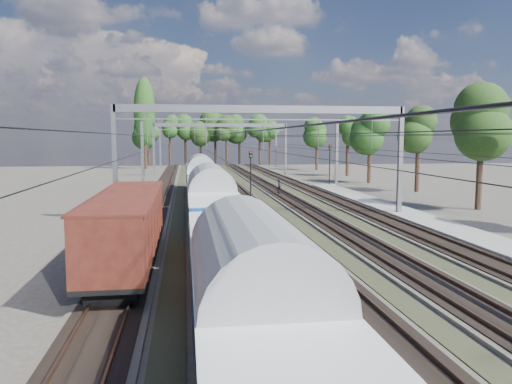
{
  "coord_description": "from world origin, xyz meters",
  "views": [
    {
      "loc": [
        -6.13,
        -9.28,
        6.43
      ],
      "look_at": [
        -1.43,
        23.99,
        2.8
      ],
      "focal_mm": 35.0,
      "sensor_mm": 36.0,
      "label": 1
    }
  ],
  "objects": [
    {
      "name": "emu_train",
      "position": [
        -4.5,
        23.85,
        2.64
      ],
      "size": [
        3.07,
        64.89,
        4.49
      ],
      "color": "black",
      "rests_on": "ground"
    },
    {
      "name": "track_bed",
      "position": [
        -0.0,
        45.0,
        0.1
      ],
      "size": [
        21.0,
        130.0,
        0.34
      ],
      "color": "#47423A",
      "rests_on": "ground"
    },
    {
      "name": "freight_boxcar",
      "position": [
        -9.0,
        15.53,
        2.19
      ],
      "size": [
        2.89,
        13.95,
        3.6
      ],
      "color": "black",
      "rests_on": "ground"
    },
    {
      "name": "platform",
      "position": [
        12.0,
        20.0,
        0.15
      ],
      "size": [
        3.0,
        70.0,
        0.3
      ],
      "primitive_type": "cube",
      "color": "gray",
      "rests_on": "ground"
    },
    {
      "name": "signal_near",
      "position": [
        -0.26,
        35.74,
        3.34
      ],
      "size": [
        0.33,
        0.3,
        5.29
      ],
      "rotation": [
        0.0,
        0.0,
        -0.03
      ],
      "color": "black",
      "rests_on": "ground"
    },
    {
      "name": "poplar",
      "position": [
        -14.5,
        98.0,
        11.89
      ],
      "size": [
        4.4,
        4.4,
        19.04
      ],
      "color": "black",
      "rests_on": "ground"
    },
    {
      "name": "signal_far",
      "position": [
        12.79,
        54.77,
        3.55
      ],
      "size": [
        0.37,
        0.34,
        5.61
      ],
      "rotation": [
        0.0,
        0.0,
        -0.14
      ],
      "color": "black",
      "rests_on": "ground"
    },
    {
      "name": "worker",
      "position": [
        4.22,
        45.33,
        0.95
      ],
      "size": [
        0.53,
        0.74,
        1.9
      ],
      "primitive_type": "imported",
      "rotation": [
        0.0,
        0.0,
        1.46
      ],
      "color": "black",
      "rests_on": "ground"
    },
    {
      "name": "tree_belt",
      "position": [
        5.66,
        94.54,
        8.32
      ],
      "size": [
        41.09,
        100.7,
        11.99
      ],
      "color": "black",
      "rests_on": "ground"
    },
    {
      "name": "catenary",
      "position": [
        0.33,
        52.69,
        6.4
      ],
      "size": [
        25.65,
        130.0,
        9.0
      ],
      "color": "slate",
      "rests_on": "ground"
    }
  ]
}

